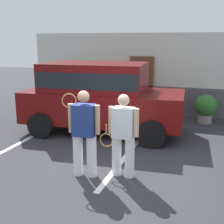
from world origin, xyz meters
TOP-DOWN VIEW (x-y plane):
  - ground_plane at (0.00, 0.00)m, footprint 40.00×40.00m
  - parking_stripe_0 at (-2.78, 1.50)m, footprint 0.12×4.40m
  - parking_stripe_1 at (0.17, 1.50)m, footprint 0.12×4.40m
  - house_frontage at (-0.01, 5.80)m, footprint 10.00×0.40m
  - parked_suv at (-1.12, 2.79)m, footprint 4.74×2.47m
  - tennis_player_man at (-0.33, -0.07)m, footprint 0.78×0.31m
  - tennis_player_woman at (0.40, 0.17)m, footprint 0.88×0.28m
  - potted_plant_by_porch at (1.80, 4.86)m, footprint 0.72×0.72m

SIDE VIEW (x-z plane):
  - ground_plane at x=0.00m, z-range 0.00..0.00m
  - parking_stripe_0 at x=-2.78m, z-range 0.00..0.01m
  - parking_stripe_1 at x=0.17m, z-range 0.00..0.01m
  - potted_plant_by_porch at x=1.80m, z-range 0.05..1.00m
  - tennis_player_woman at x=0.40m, z-range 0.03..1.71m
  - tennis_player_man at x=-0.33m, z-range 0.04..1.79m
  - parked_suv at x=-1.12m, z-range 0.12..2.17m
  - house_frontage at x=-0.01m, z-range -0.09..2.85m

